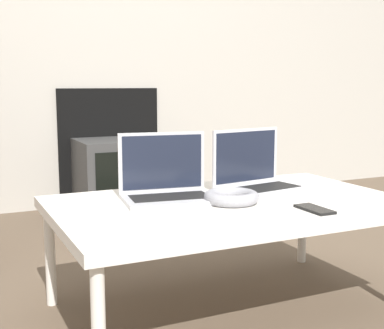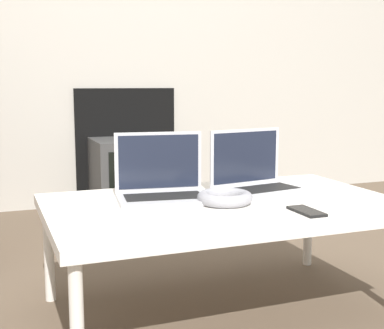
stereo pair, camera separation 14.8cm
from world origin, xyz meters
name	(u,v)px [view 1 (the left image)]	position (x,y,z in m)	size (l,w,h in m)	color
wall_back	(87,1)	(0.00, 2.01, 1.29)	(7.00, 0.08, 2.60)	#ADA89E
table	(230,209)	(0.00, 0.17, 0.36)	(1.17, 0.72, 0.39)	silver
laptop_left	(167,185)	(-0.18, 0.29, 0.44)	(0.34, 0.26, 0.22)	#B2B2B7
laptop_right	(257,177)	(0.18, 0.29, 0.44)	(0.34, 0.27, 0.22)	silver
headphones	(231,197)	(-0.01, 0.15, 0.41)	(0.18, 0.18, 0.04)	gray
phone	(315,209)	(0.17, -0.06, 0.39)	(0.06, 0.14, 0.01)	black
tv	(120,175)	(0.11, 1.76, 0.22)	(0.51, 0.42, 0.44)	#383838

